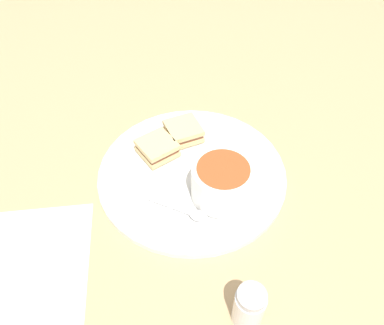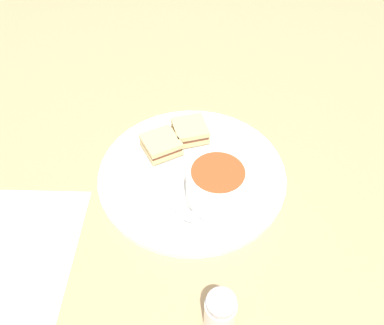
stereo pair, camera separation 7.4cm
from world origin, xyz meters
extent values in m
plane|color=tan|center=(0.00, 0.00, 0.00)|extent=(2.40, 2.40, 0.00)
cylinder|color=white|center=(0.00, 0.00, 0.01)|extent=(0.38, 0.38, 0.01)
torus|color=white|center=(0.00, 0.00, 0.02)|extent=(0.38, 0.38, 0.01)
cylinder|color=white|center=(0.05, -0.06, 0.02)|extent=(0.06, 0.06, 0.01)
cylinder|color=white|center=(0.05, -0.06, 0.05)|extent=(0.11, 0.11, 0.07)
cylinder|color=#B74C23|center=(0.05, -0.06, 0.09)|extent=(0.10, 0.10, 0.01)
cube|color=silver|center=(-0.04, -0.09, 0.02)|extent=(0.09, 0.04, 0.00)
ellipsoid|color=silver|center=(0.01, -0.12, 0.02)|extent=(0.04, 0.04, 0.01)
cube|color=#DBBC7F|center=(-0.02, 0.10, 0.02)|extent=(0.09, 0.09, 0.01)
cube|color=brown|center=(-0.02, 0.10, 0.03)|extent=(0.08, 0.09, 0.01)
cube|color=#DBBC7F|center=(-0.02, 0.10, 0.04)|extent=(0.09, 0.09, 0.01)
cube|color=#DBBC7F|center=(-0.07, 0.05, 0.02)|extent=(0.10, 0.10, 0.01)
cube|color=brown|center=(-0.07, 0.05, 0.03)|extent=(0.09, 0.09, 0.01)
cube|color=#DBBC7F|center=(-0.07, 0.05, 0.04)|extent=(0.10, 0.10, 0.01)
cylinder|color=silver|center=(0.08, -0.29, 0.03)|extent=(0.05, 0.05, 0.07)
cylinder|color=#B7B7BC|center=(0.08, -0.29, 0.07)|extent=(0.04, 0.04, 0.01)
cube|color=white|center=(-0.29, -0.21, 0.00)|extent=(0.25, 0.28, 0.00)
camera|label=1|loc=(-0.01, -0.50, 0.58)|focal=35.00mm
camera|label=2|loc=(0.06, -0.50, 0.58)|focal=35.00mm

